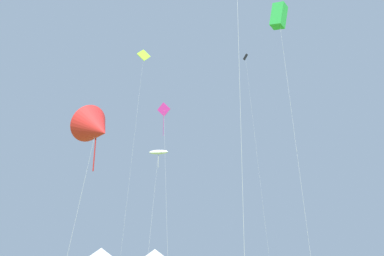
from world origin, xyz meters
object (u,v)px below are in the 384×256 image
Objects in this scene: kite_lime_diamond at (143,59)px; kite_black_diamond at (247,66)px; kite_green_box at (279,16)px; festival_tent_center at (101,255)px; kite_white_parafoil at (159,152)px; kite_magenta_diamond at (164,114)px; kite_red_delta at (97,128)px; festival_tent_right at (155,256)px.

kite_lime_diamond is 20.09m from kite_black_diamond.
kite_green_box is 34.02m from kite_black_diamond.
kite_lime_diamond is at bearing -157.41° from kite_black_diamond.
festival_tent_center is at bearing 117.03° from kite_lime_diamond.
kite_white_parafoil is 0.37× the size of kite_black_diamond.
kite_white_parafoil is 0.75× the size of kite_magenta_diamond.
festival_tent_right is at bearing 87.98° from kite_red_delta.
kite_red_delta is 20.66m from kite_green_box.
kite_white_parafoil is at bearing 130.98° from kite_green_box.
kite_green_box is at bearing 13.79° from kite_red_delta.
festival_tent_center is (-7.82, 15.33, -30.75)m from kite_lime_diamond.
kite_white_parafoil is 3.58× the size of festival_tent_right.
kite_magenta_diamond is at bearing -67.23° from festival_tent_center.
kite_white_parafoil is 30.61m from festival_tent_center.
festival_tent_right is (9.53, 0.00, -0.11)m from festival_tent_center.
kite_green_box is (15.73, 3.86, 12.83)m from kite_red_delta.
kite_green_box is (15.91, -24.38, -8.48)m from kite_lime_diamond.
festival_tent_center is 9.53m from festival_tent_right.
kite_green_box reaches higher than kite_red_delta.
kite_red_delta is 3.02× the size of festival_tent_center.
kite_lime_diamond is at bearing -62.97° from festival_tent_center.
kite_green_box is 47.74m from festival_tent_right.
kite_red_delta is 0.91× the size of kite_white_parafoil.
festival_tent_center is 1.08× the size of festival_tent_right.
kite_red_delta is at bearing -92.02° from festival_tent_right.
kite_red_delta is 35.38m from kite_lime_diamond.
kite_black_diamond is 8.86× the size of festival_tent_center.
kite_black_diamond is (2.47, 32.02, 11.21)m from kite_green_box.
kite_red_delta reaches higher than festival_tent_right.
kite_lime_diamond is 7.98× the size of festival_tent_center.
kite_magenta_diamond is 0.50× the size of kite_black_diamond.
kite_green_box is at bearing -59.14° from festival_tent_center.
kite_lime_diamond reaches higher than festival_tent_right.
kite_green_box is at bearing -49.02° from kite_white_parafoil.
festival_tent_right is (-14.20, 39.70, -22.38)m from kite_green_box.
kite_magenta_diamond is (4.40, -13.79, -14.84)m from kite_lime_diamond.
kite_black_diamond reaches higher than kite_lime_diamond.
festival_tent_right is (-2.70, 29.12, -16.03)m from kite_magenta_diamond.
kite_lime_diamond is 2.40× the size of kite_white_parafoil.
kite_black_diamond is at bearing 63.10° from kite_red_delta.
kite_red_delta is 16.38m from kite_magenta_diamond.
kite_black_diamond is at bearing 56.91° from kite_magenta_diamond.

